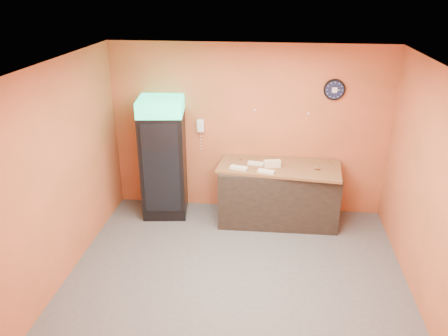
# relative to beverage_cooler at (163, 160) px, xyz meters

# --- Properties ---
(floor) EXTENTS (4.50, 4.50, 0.00)m
(floor) POSITION_rel_beverage_cooler_xyz_m (1.36, -1.61, -0.97)
(floor) COLOR #47474C
(floor) RESTS_ON ground
(back_wall) EXTENTS (4.50, 0.02, 2.80)m
(back_wall) POSITION_rel_beverage_cooler_xyz_m (1.36, 0.39, 0.43)
(back_wall) COLOR #D65F3C
(back_wall) RESTS_ON floor
(left_wall) EXTENTS (0.02, 4.00, 2.80)m
(left_wall) POSITION_rel_beverage_cooler_xyz_m (-0.89, -1.61, 0.43)
(left_wall) COLOR #D65F3C
(left_wall) RESTS_ON floor
(right_wall) EXTENTS (0.02, 4.00, 2.80)m
(right_wall) POSITION_rel_beverage_cooler_xyz_m (3.61, -1.61, 0.43)
(right_wall) COLOR #D65F3C
(right_wall) RESTS_ON floor
(ceiling) EXTENTS (4.50, 4.00, 0.02)m
(ceiling) POSITION_rel_beverage_cooler_xyz_m (1.36, -1.61, 1.83)
(ceiling) COLOR white
(ceiling) RESTS_ON back_wall
(beverage_cooler) EXTENTS (0.78, 0.79, 1.99)m
(beverage_cooler) POSITION_rel_beverage_cooler_xyz_m (0.00, 0.00, 0.00)
(beverage_cooler) COLOR black
(beverage_cooler) RESTS_ON floor
(prep_counter) EXTENTS (1.89, 0.87, 0.94)m
(prep_counter) POSITION_rel_beverage_cooler_xyz_m (1.89, -0.02, -0.50)
(prep_counter) COLOR black
(prep_counter) RESTS_ON floor
(wall_clock) EXTENTS (0.33, 0.06, 0.33)m
(wall_clock) POSITION_rel_beverage_cooler_xyz_m (2.67, 0.37, 1.15)
(wall_clock) COLOR black
(wall_clock) RESTS_ON back_wall
(wall_phone) EXTENTS (0.11, 0.10, 0.21)m
(wall_phone) POSITION_rel_beverage_cooler_xyz_m (0.57, 0.34, 0.49)
(wall_phone) COLOR white
(wall_phone) RESTS_ON back_wall
(butcher_paper) EXTENTS (1.96, 1.03, 0.04)m
(butcher_paper) POSITION_rel_beverage_cooler_xyz_m (1.89, -0.02, -0.01)
(butcher_paper) COLOR brown
(butcher_paper) RESTS_ON prep_counter
(sub_roll_stack) EXTENTS (0.27, 0.15, 0.11)m
(sub_roll_stack) POSITION_rel_beverage_cooler_xyz_m (1.77, -0.09, 0.06)
(sub_roll_stack) COLOR beige
(sub_roll_stack) RESTS_ON butcher_paper
(wrapped_sandwich_left) EXTENTS (0.29, 0.17, 0.04)m
(wrapped_sandwich_left) POSITION_rel_beverage_cooler_xyz_m (1.26, -0.24, 0.02)
(wrapped_sandwich_left) COLOR silver
(wrapped_sandwich_left) RESTS_ON butcher_paper
(wrapped_sandwich_mid) EXTENTS (0.27, 0.16, 0.04)m
(wrapped_sandwich_mid) POSITION_rel_beverage_cooler_xyz_m (1.69, -0.32, 0.02)
(wrapped_sandwich_mid) COLOR silver
(wrapped_sandwich_mid) RESTS_ON butcher_paper
(wrapped_sandwich_right) EXTENTS (0.26, 0.14, 0.04)m
(wrapped_sandwich_right) POSITION_rel_beverage_cooler_xyz_m (1.51, -0.02, 0.02)
(wrapped_sandwich_right) COLOR silver
(wrapped_sandwich_right) RESTS_ON butcher_paper
(kitchen_tool) EXTENTS (0.05, 0.05, 0.05)m
(kitchen_tool) POSITION_rel_beverage_cooler_xyz_m (1.77, -0.04, 0.03)
(kitchen_tool) COLOR silver
(kitchen_tool) RESTS_ON butcher_paper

